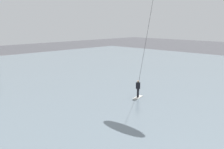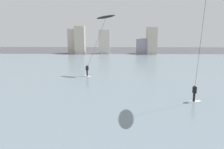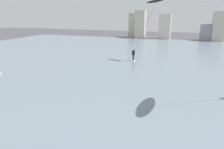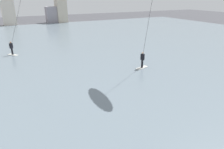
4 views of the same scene
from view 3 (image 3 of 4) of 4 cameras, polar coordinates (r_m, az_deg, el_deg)
water_bay at (r=31.89m, az=15.95°, el=3.48°), size 84.00×52.00×0.10m
far_shore_buildings at (r=59.00m, az=15.51°, el=12.18°), size 23.74×4.57×7.36m
kitesurfer_black at (r=30.70m, az=10.87°, el=16.98°), size 4.62×2.80×8.58m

